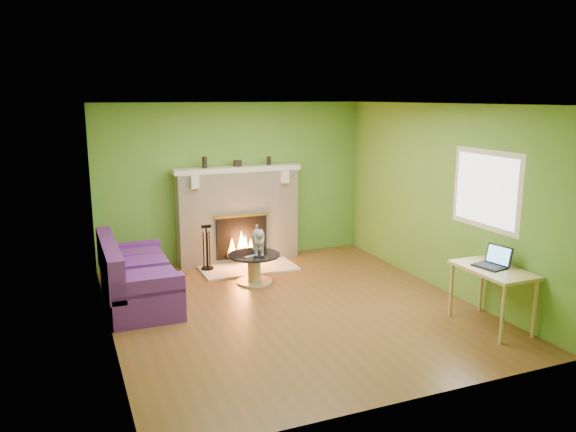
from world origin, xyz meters
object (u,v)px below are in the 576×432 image
sofa (134,278)px  coffee_table (254,266)px  desk (493,275)px  cat (258,239)px

sofa → coffee_table: sofa is taller
desk → sofa: bearing=147.3°
coffee_table → sofa: bearing=-175.1°
desk → cat: (-2.00, 2.65, 0.01)m
coffee_table → desk: (2.08, -2.60, 0.38)m
sofa → cat: sofa is taller
coffee_table → desk: bearing=-51.3°
sofa → desk: 4.54m
sofa → coffee_table: size_ratio=2.49×
sofa → desk: bearing=-32.7°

